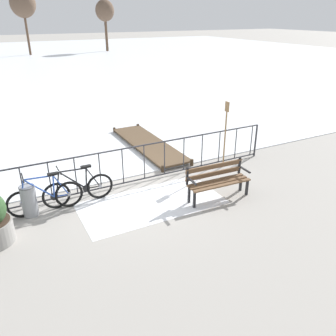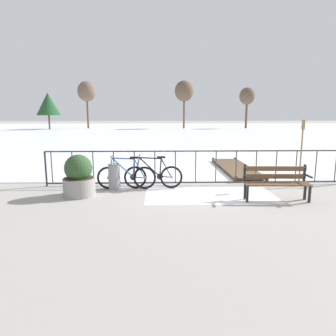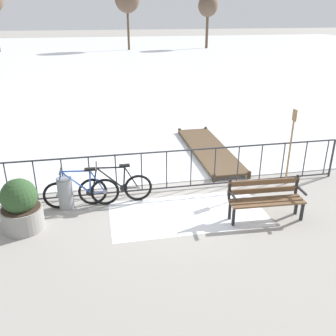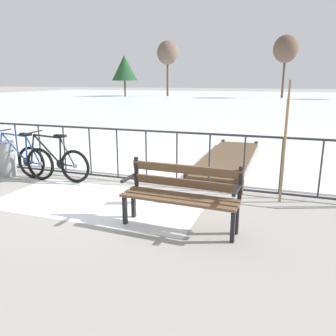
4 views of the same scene
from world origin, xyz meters
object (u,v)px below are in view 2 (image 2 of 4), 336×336
Objects in this scene: park_bench at (276,180)px; planter_with_shrub at (79,177)px; bicycle_second at (127,177)px; trash_bin at (114,176)px; bicycle_near_railing at (153,176)px; oar_upright at (301,149)px.

park_bench is 1.46× the size of planter_with_shrub.
trash_bin is at bearing 175.11° from bicycle_second.
planter_with_shrub is (-5.07, 0.54, -0.00)m from park_bench.
oar_upright is (4.38, 0.15, 0.77)m from bicycle_near_railing.
bicycle_second is 0.86× the size of oar_upright.
bicycle_near_railing is at bearing 1.23° from trash_bin.
planter_with_shrub is at bearing -158.80° from bicycle_near_railing.
bicycle_near_railing is 3.37m from park_bench.
oar_upright is (1.28, 1.45, 0.63)m from park_bench.
planter_with_shrub reaches higher than bicycle_second.
bicycle_second reaches higher than trash_bin.
park_bench reaches higher than trash_bin.
planter_with_shrub is at bearing -149.25° from bicycle_second.
bicycle_near_railing is 2.11m from planter_with_shrub.
oar_upright reaches higher than trash_bin.
planter_with_shrub reaches higher than park_bench.
trash_bin is 5.57m from oar_upright.
bicycle_near_railing is 0.78m from bicycle_second.
bicycle_second is 2.34× the size of trash_bin.
bicycle_second is at bearing 162.18° from park_bench.
planter_with_shrub reaches higher than bicycle_near_railing.
oar_upright is at bearing 8.17° from planter_with_shrub.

